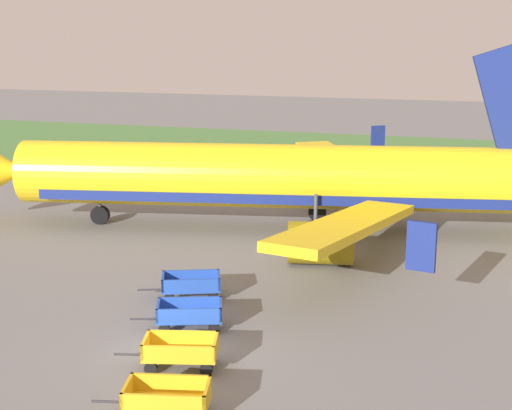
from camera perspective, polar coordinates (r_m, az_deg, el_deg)
ground_plane at (r=26.77m, az=-6.31°, el=-11.52°), size 220.00×220.00×0.00m
grass_strip at (r=70.30m, az=9.48°, el=3.83°), size 220.00×28.00×0.06m
airplane at (r=42.42m, az=2.79°, el=2.11°), size 37.43×30.26×11.34m
baggage_cart_nearest at (r=22.59m, az=-6.96°, el=-14.74°), size 3.62×1.96×1.07m
baggage_cart_second_in_row at (r=25.59m, az=-5.92°, el=-11.23°), size 3.62×2.02×1.07m
baggage_cart_third_in_row at (r=28.70m, az=-5.21°, el=-8.46°), size 3.58×2.20×1.07m
baggage_cart_fourth_in_row at (r=31.89m, az=-5.09°, el=-6.22°), size 3.56×2.26×1.07m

